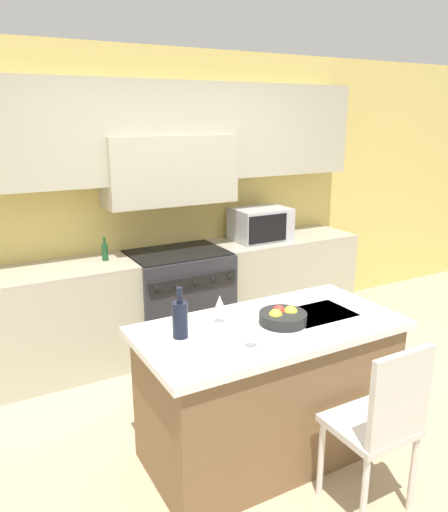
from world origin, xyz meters
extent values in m
plane|color=tan|center=(0.00, 0.00, 0.00)|extent=(10.00, 10.00, 0.00)
cube|color=#DBC166|center=(0.00, 2.01, 1.35)|extent=(10.00, 0.06, 2.70)
cube|color=#B2AD93|center=(0.00, 1.81, 1.98)|extent=(3.82, 0.34, 0.85)
cube|color=#B2AD93|center=(0.00, 1.78, 1.65)|extent=(1.18, 0.40, 0.60)
cube|color=#B2AD93|center=(-1.18, 1.67, 0.45)|extent=(1.47, 0.62, 0.89)
cube|color=#B2A893|center=(-1.18, 1.67, 0.91)|extent=(1.47, 0.62, 0.03)
cube|color=#B2AD93|center=(1.18, 1.67, 0.45)|extent=(1.47, 0.62, 0.89)
cube|color=#B2A893|center=(1.18, 1.67, 0.91)|extent=(1.47, 0.62, 0.03)
cube|color=#2D2D33|center=(0.00, 1.65, 0.46)|extent=(0.88, 0.66, 0.91)
cube|color=black|center=(0.00, 1.65, 0.92)|extent=(0.85, 0.61, 0.01)
cube|color=black|center=(0.00, 1.31, 0.75)|extent=(0.81, 0.02, 0.09)
cylinder|color=black|center=(-0.34, 1.30, 0.75)|extent=(0.04, 0.02, 0.04)
cylinder|color=black|center=(-0.17, 1.30, 0.75)|extent=(0.04, 0.02, 0.04)
cylinder|color=black|center=(0.00, 1.30, 0.75)|extent=(0.04, 0.02, 0.04)
cylinder|color=black|center=(0.17, 1.30, 0.75)|extent=(0.04, 0.02, 0.04)
cylinder|color=black|center=(0.34, 1.30, 0.75)|extent=(0.04, 0.02, 0.04)
cube|color=#B7B7BC|center=(0.90, 1.67, 1.08)|extent=(0.54, 0.40, 0.32)
cube|color=black|center=(0.86, 1.47, 1.08)|extent=(0.42, 0.01, 0.26)
cube|color=brown|center=(-0.13, -0.04, 0.42)|extent=(1.53, 0.75, 0.84)
cube|color=white|center=(-0.13, -0.04, 0.87)|extent=(1.63, 0.82, 0.04)
cube|color=#2D2D30|center=(0.24, -0.04, 0.88)|extent=(0.44, 0.32, 0.01)
cylinder|color=#B2B2B7|center=(0.24, 0.15, 0.89)|extent=(0.02, 0.02, 0.00)
cube|color=beige|center=(0.09, -0.68, 0.50)|extent=(0.42, 0.40, 0.04)
cube|color=beige|center=(0.09, -0.86, 0.76)|extent=(0.40, 0.04, 0.49)
cylinder|color=beige|center=(-0.09, -0.51, 0.24)|extent=(0.04, 0.04, 0.48)
cylinder|color=beige|center=(0.27, -0.51, 0.24)|extent=(0.04, 0.04, 0.48)
cylinder|color=beige|center=(-0.09, -0.85, 0.24)|extent=(0.04, 0.04, 0.48)
cylinder|color=beige|center=(0.27, -0.85, 0.24)|extent=(0.04, 0.04, 0.48)
cylinder|color=black|center=(-0.68, 0.06, 0.99)|extent=(0.09, 0.09, 0.21)
cylinder|color=black|center=(-0.68, 0.06, 1.15)|extent=(0.03, 0.03, 0.09)
cylinder|color=white|center=(-0.40, -0.25, 0.89)|extent=(0.07, 0.07, 0.01)
cylinder|color=white|center=(-0.40, -0.25, 0.93)|extent=(0.01, 0.01, 0.07)
cone|color=white|center=(-0.40, -0.25, 1.02)|extent=(0.08, 0.08, 0.10)
cylinder|color=white|center=(-0.39, 0.13, 0.89)|extent=(0.07, 0.07, 0.01)
cylinder|color=white|center=(-0.39, 0.13, 0.93)|extent=(0.01, 0.01, 0.07)
cone|color=white|center=(-0.39, 0.13, 1.02)|extent=(0.08, 0.08, 0.10)
cylinder|color=black|center=(-0.06, -0.06, 0.92)|extent=(0.29, 0.29, 0.07)
sphere|color=gold|center=(-0.11, -0.06, 0.95)|extent=(0.09, 0.09, 0.09)
sphere|color=gold|center=(0.00, -0.06, 0.95)|extent=(0.09, 0.09, 0.09)
sphere|color=red|center=(-0.06, -0.02, 0.95)|extent=(0.08, 0.08, 0.08)
cylinder|color=#194723|center=(-0.64, 1.71, 0.99)|extent=(0.05, 0.05, 0.14)
cylinder|color=#194723|center=(-0.64, 1.71, 1.10)|extent=(0.02, 0.02, 0.06)
camera|label=1|loc=(-1.74, -2.35, 2.11)|focal=35.00mm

